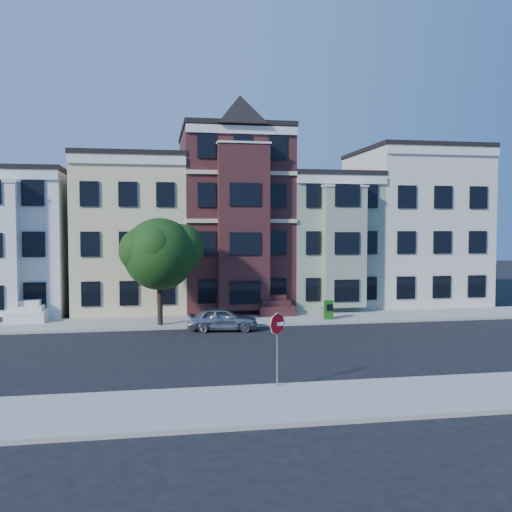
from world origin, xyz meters
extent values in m
plane|color=black|center=(0.00, 0.00, 0.00)|extent=(120.00, 120.00, 0.00)
cube|color=#9E9B93|center=(0.00, 8.00, 0.07)|extent=(60.00, 4.00, 0.15)
cube|color=#9E9B93|center=(0.00, -8.00, 0.07)|extent=(60.00, 4.00, 0.15)
cube|color=white|center=(-15.00, 14.50, 4.50)|extent=(8.00, 9.00, 9.00)
cube|color=beige|center=(-7.00, 14.50, 5.00)|extent=(7.00, 9.00, 10.00)
cube|color=#3F1C1C|center=(0.00, 14.50, 6.00)|extent=(7.00, 9.00, 12.00)
cube|color=gray|center=(6.50, 14.50, 4.50)|extent=(6.00, 9.00, 9.00)
cube|color=silver|center=(13.50, 14.50, 5.50)|extent=(8.00, 9.00, 11.00)
imported|color=#9B9EA4|center=(-1.83, 5.20, 0.64)|extent=(3.94, 2.03, 1.28)
cube|color=#1A5E14|center=(4.72, 7.04, 0.71)|extent=(0.55, 0.50, 1.11)
camera|label=1|loc=(-5.38, -25.32, 5.67)|focal=40.00mm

